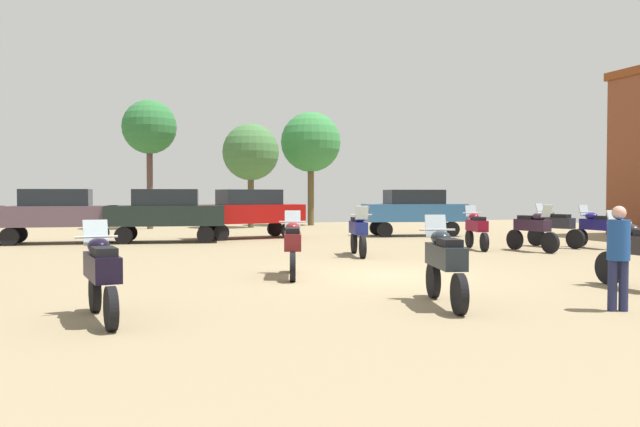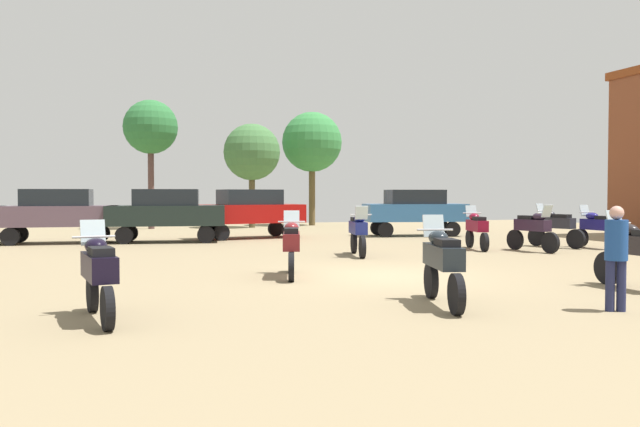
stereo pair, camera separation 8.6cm
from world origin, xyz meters
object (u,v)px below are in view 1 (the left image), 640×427
motorcycle_1 (597,227)px  motorcycle_4 (555,226)px  car_1 (57,212)px  motorcycle_2 (476,228)px  motorcycle_9 (445,261)px  tree_2 (149,128)px  tree_3 (251,153)px  motorcycle_12 (102,272)px  motorcycle_3 (358,231)px  person_1 (618,250)px  car_5 (414,209)px  car_3 (249,210)px  motorcycle_8 (533,228)px  car_4 (166,211)px  tree_1 (311,143)px  motorcycle_7 (639,251)px  motorcycle_10 (293,244)px

motorcycle_1 → motorcycle_4: motorcycle_4 is taller
motorcycle_1 → car_1: (-17.47, 7.66, 0.45)m
motorcycle_2 → motorcycle_9: (-6.16, -9.25, 0.02)m
motorcycle_1 → tree_2: (-13.71, 16.85, 4.51)m
motorcycle_1 → tree_3: tree_3 is taller
car_1 → motorcycle_12: bearing=-169.3°
motorcycle_3 → person_1: 9.65m
motorcycle_2 → car_5: size_ratio=0.47×
motorcycle_4 → car_3: size_ratio=0.47×
motorcycle_8 → car_3: bearing=-59.8°
motorcycle_1 → motorcycle_9: bearing=-143.6°
motorcycle_9 → car_1: (-7.21, 16.07, 0.45)m
motorcycle_1 → car_3: (-10.19, 8.27, 0.45)m
car_4 → motorcycle_8: bearing=-116.4°
motorcycle_8 → tree_2: bearing=-68.0°
motorcycle_12 → car_5: car_5 is taller
motorcycle_4 → tree_1: 17.99m
tree_3 → person_1: bearing=-88.8°
motorcycle_1 → tree_3: bearing=114.2°
car_3 → tree_1: bearing=-39.8°
car_3 → motorcycle_12: bearing=151.7°
motorcycle_9 → car_1: bearing=127.6°
motorcycle_4 → motorcycle_9: (-9.15, -9.17, -0.01)m
motorcycle_7 → motorcycle_9: (-4.41, -0.48, -0.01)m
motorcycle_4 → motorcycle_8: (-1.69, -1.13, -0.00)m
motorcycle_9 → car_5: 17.58m
tree_3 → motorcycle_8: bearing=-71.4°
motorcycle_4 → motorcycle_10: size_ratio=0.98×
motorcycle_10 → tree_2: 21.52m
motorcycle_12 → tree_3: 25.77m
tree_2 → car_3: bearing=-67.7°
motorcycle_4 → car_4: size_ratio=0.47×
car_5 → motorcycle_8: bearing=-168.8°
tree_1 → person_1: bearing=-96.8°
motorcycle_1 → car_3: 13.13m
car_1 → tree_1: 16.81m
motorcycle_3 → motorcycle_12: motorcycle_3 is taller
person_1 → car_4: bearing=-49.8°
car_3 → motorcycle_3: bearing=-179.0°
car_4 → car_5: bearing=-78.8°
motorcycle_10 → car_5: 14.55m
car_3 → car_5: size_ratio=1.00×
tree_3 → motorcycle_7: bearing=-83.9°
motorcycle_3 → car_4: size_ratio=0.49×
car_3 → motorcycle_7: bearing=-175.0°
motorcycle_2 → motorcycle_9: motorcycle_9 is taller
motorcycle_7 → motorcycle_10: size_ratio=1.01×
car_1 → car_5: bearing=-86.2°
car_3 → motorcycle_10: bearing=163.2°
car_1 → tree_1: (12.81, 10.27, 3.60)m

